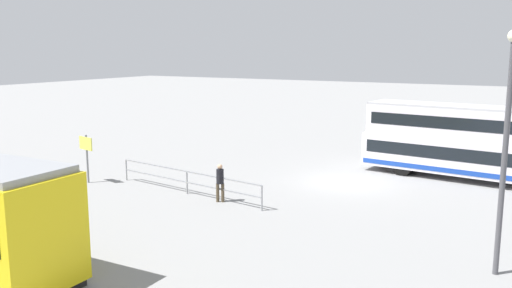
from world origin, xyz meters
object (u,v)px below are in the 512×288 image
object	(u,v)px
double_decker_bus	(484,143)
pedestrian_near_railing	(220,180)
street_lamp	(506,136)
info_sign	(86,150)

from	to	relation	value
double_decker_bus	pedestrian_near_railing	world-z (taller)	double_decker_bus
double_decker_bus	pedestrian_near_railing	xyz separation A→B (m)	(9.35, 9.44, -0.96)
street_lamp	pedestrian_near_railing	bearing A→B (deg)	-12.29
double_decker_bus	info_sign	distance (m)	19.53
double_decker_bus	pedestrian_near_railing	distance (m)	13.32
double_decker_bus	street_lamp	world-z (taller)	street_lamp
info_sign	street_lamp	distance (m)	19.01
pedestrian_near_railing	street_lamp	size ratio (longest dim) A/B	0.24
double_decker_bus	info_sign	bearing A→B (deg)	30.06
pedestrian_near_railing	info_sign	xyz separation A→B (m)	(7.55, 0.34, 0.70)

